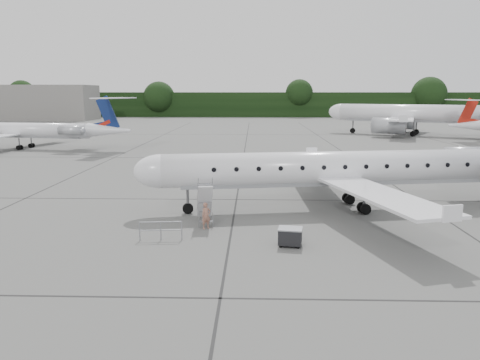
# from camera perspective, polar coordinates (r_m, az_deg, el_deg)

# --- Properties ---
(ground) EXTENTS (320.00, 320.00, 0.00)m
(ground) POSITION_cam_1_polar(r_m,az_deg,el_deg) (26.94, 8.58, -6.08)
(ground) COLOR slate
(ground) RESTS_ON ground
(treeline) EXTENTS (260.00, 4.00, 8.00)m
(treeline) POSITION_cam_1_polar(r_m,az_deg,el_deg) (155.70, 2.92, 9.16)
(treeline) COLOR black
(treeline) RESTS_ON ground
(terminal_building) EXTENTS (40.00, 14.00, 10.00)m
(terminal_building) POSITION_cam_1_polar(r_m,az_deg,el_deg) (151.19, -24.81, 8.56)
(terminal_building) COLOR slate
(terminal_building) RESTS_ON ground
(main_regional_jet) EXTENTS (33.33, 26.29, 7.77)m
(main_regional_jet) POSITION_cam_1_polar(r_m,az_deg,el_deg) (31.52, 12.38, 3.42)
(main_regional_jet) COLOR white
(main_regional_jet) RESTS_ON ground
(airstair) EXTENTS (1.20, 2.37, 2.43)m
(airstair) POSITION_cam_1_polar(r_m,az_deg,el_deg) (27.96, -4.31, -2.80)
(airstair) COLOR white
(airstair) RESTS_ON ground
(passenger) EXTENTS (0.67, 0.60, 1.53)m
(passenger) POSITION_cam_1_polar(r_m,az_deg,el_deg) (26.83, -4.15, -4.36)
(passenger) COLOR #9A6654
(passenger) RESTS_ON ground
(safety_railing) EXTENTS (2.20, 0.29, 1.00)m
(safety_railing) POSITION_cam_1_polar(r_m,az_deg,el_deg) (25.11, -9.64, -6.16)
(safety_railing) COLOR gray
(safety_railing) RESTS_ON ground
(baggage_cart) EXTENTS (1.29, 1.10, 1.00)m
(baggage_cart) POSITION_cam_1_polar(r_m,az_deg,el_deg) (24.00, 6.13, -6.86)
(baggage_cart) COLOR black
(baggage_cart) RESTS_ON ground
(bg_narrowbody) EXTENTS (38.06, 33.94, 11.26)m
(bg_narrowbody) POSITION_cam_1_polar(r_m,az_deg,el_deg) (92.20, 19.74, 8.66)
(bg_narrowbody) COLOR white
(bg_narrowbody) RESTS_ON ground
(bg_regional_left) EXTENTS (30.55, 24.24, 7.24)m
(bg_regional_left) POSITION_cam_1_polar(r_m,az_deg,el_deg) (72.49, -25.51, 6.32)
(bg_regional_left) COLOR white
(bg_regional_left) RESTS_ON ground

